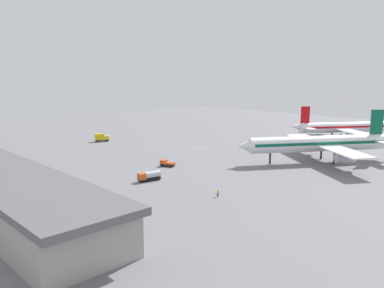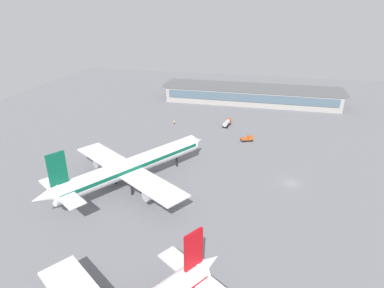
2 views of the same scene
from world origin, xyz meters
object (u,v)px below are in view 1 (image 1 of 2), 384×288
Objects in this scene: fuel_truck at (149,176)px; catering_truck at (101,137)px; pushback_tractor at (167,163)px; ground_crew_worker at (218,193)px; airplane_taxiing at (342,127)px; airplane_at_gate at (319,143)px.

fuel_truck is 67.19m from catering_truck.
pushback_tractor is 33.35m from ground_crew_worker.
airplane_taxiing is at bearing -17.96° from catering_truck.
catering_truck is (-82.55, -30.12, -4.33)m from airplane_at_gate.
airplane_taxiing is (-15.55, 48.39, -0.75)m from airplane_at_gate.
catering_truck is at bearing -32.11° from pushback_tractor.
airplane_taxiing is 6.36× the size of fuel_truck.
pushback_tractor is at bearing -77.26° from catering_truck.
fuel_truck reaches higher than pushback_tractor.
airplane_at_gate reaches higher than airplane_taxiing.
airplane_taxiing is at bearing -129.30° from airplane_at_gate.
airplane_taxiing is 8.66× the size of pushback_tractor.
fuel_truck is at bearing -87.73° from catering_truck.
ground_crew_worker is at bearing -135.59° from airplane_taxiing.
fuel_truck is at bearing 12.79° from airplane_at_gate.
pushback_tractor reaches higher than ground_crew_worker.
airplane_taxiing reaches higher than pushback_tractor.
airplane_at_gate is 57.03m from fuel_truck.
pushback_tractor is at bearing -3.64° from airplane_at_gate.
catering_truck is 87.28m from ground_crew_worker.
airplane_taxiing reaches higher than catering_truck.
catering_truck reaches higher than fuel_truck.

